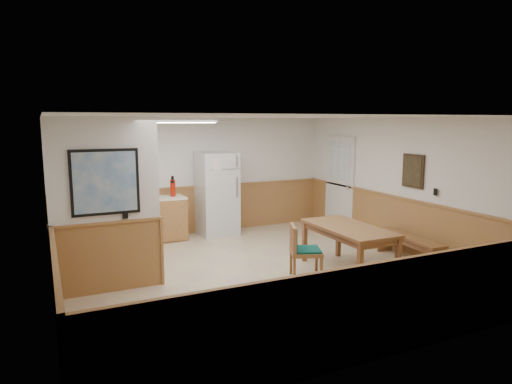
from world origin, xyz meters
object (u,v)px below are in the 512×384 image
dining_table (349,232)px  dining_bench (410,242)px  soap_bottle (96,196)px  refrigerator (217,194)px  dining_chair (300,248)px  fire_extinguisher (173,187)px

dining_table → dining_bench: (1.30, -0.02, -0.32)m
soap_bottle → dining_table: bearing=-42.9°
refrigerator → dining_chair: 3.19m
dining_bench → dining_table: bearing=-176.5°
dining_table → soap_bottle: (-3.52, 3.27, 0.35)m
dining_bench → dining_chair: (-2.18, 0.06, 0.15)m
dining_bench → fire_extinguisher: 4.70m
refrigerator → soap_bottle: 2.45m
fire_extinguisher → soap_bottle: bearing=165.9°
dining_chair → fire_extinguisher: size_ratio=2.02×
refrigerator → soap_bottle: refrigerator is taller
dining_bench → soap_bottle: bearing=150.1°
refrigerator → dining_bench: refrigerator is taller
fire_extinguisher → soap_bottle: (-1.49, 0.05, -0.08)m
refrigerator → soap_bottle: (-2.45, 0.07, 0.12)m
fire_extinguisher → dining_bench: bearing=-56.7°
dining_chair → fire_extinguisher: bearing=132.2°
dining_bench → dining_chair: bearing=-177.1°
dining_bench → fire_extinguisher: size_ratio=3.55×
dining_table → dining_bench: dining_table is taller
dining_bench → soap_bottle: soap_bottle is taller
refrigerator → dining_bench: 4.04m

